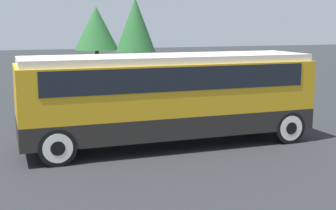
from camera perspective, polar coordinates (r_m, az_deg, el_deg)
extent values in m
plane|color=#26282B|center=(15.15, 0.00, -4.85)|extent=(120.00, 120.00, 0.00)
cube|color=black|center=(14.97, 0.00, -1.97)|extent=(9.23, 2.48, 0.67)
cube|color=gold|center=(14.78, 0.00, 2.26)|extent=(9.23, 2.48, 1.56)
cube|color=black|center=(14.74, 0.00, 3.71)|extent=(8.12, 2.52, 0.70)
cube|color=silver|center=(14.69, 0.00, 5.69)|extent=(9.04, 2.29, 0.22)
cube|color=gold|center=(16.83, 14.47, 2.11)|extent=(0.36, 2.38, 1.78)
cylinder|color=black|center=(15.72, 14.51, -2.66)|extent=(1.05, 0.28, 1.05)
cylinder|color=silver|center=(15.72, 14.51, -2.66)|extent=(0.82, 0.30, 0.82)
cylinder|color=black|center=(15.72, 14.51, -2.66)|extent=(0.40, 0.32, 0.40)
cylinder|color=black|center=(17.60, 10.40, -1.19)|extent=(1.05, 0.28, 1.05)
cylinder|color=silver|center=(17.60, 10.40, -1.19)|extent=(0.82, 0.30, 0.82)
cylinder|color=black|center=(17.60, 10.40, -1.19)|extent=(0.40, 0.32, 0.40)
cylinder|color=black|center=(13.16, -13.35, -5.03)|extent=(1.05, 0.28, 1.05)
cylinder|color=silver|center=(13.16, -13.35, -5.03)|extent=(0.82, 0.30, 0.82)
cylinder|color=black|center=(13.16, -13.35, -5.03)|extent=(0.40, 0.32, 0.40)
cylinder|color=black|center=(15.35, -14.30, -2.95)|extent=(1.05, 0.28, 1.05)
cylinder|color=silver|center=(15.35, -14.30, -2.95)|extent=(0.82, 0.30, 0.82)
cylinder|color=black|center=(15.35, -14.30, -2.95)|extent=(0.40, 0.32, 0.40)
cube|color=navy|center=(23.99, 3.65, 2.08)|extent=(4.50, 1.90, 0.69)
cube|color=black|center=(23.85, 3.27, 3.53)|extent=(2.34, 1.71, 0.55)
cylinder|color=black|center=(24.02, 8.31, 1.39)|extent=(0.71, 0.22, 0.71)
cylinder|color=black|center=(24.02, 8.31, 1.39)|extent=(0.27, 0.26, 0.27)
cylinder|color=black|center=(25.53, 6.51, 1.93)|extent=(0.71, 0.22, 0.71)
cylinder|color=black|center=(25.53, 6.51, 1.93)|extent=(0.27, 0.26, 0.27)
cylinder|color=black|center=(22.60, 0.41, 0.96)|extent=(0.71, 0.22, 0.71)
cylinder|color=black|center=(22.60, 0.41, 0.96)|extent=(0.27, 0.26, 0.27)
cylinder|color=black|center=(24.20, -0.99, 1.56)|extent=(0.71, 0.22, 0.71)
cylinder|color=black|center=(24.20, -0.99, 1.56)|extent=(0.27, 0.26, 0.27)
cube|color=#BCBCC1|center=(23.26, -12.48, 1.64)|extent=(4.17, 1.76, 0.70)
cube|color=black|center=(23.16, -12.95, 3.08)|extent=(2.17, 1.58, 0.50)
cylinder|color=black|center=(22.78, -8.24, 0.93)|extent=(0.71, 0.22, 0.71)
cylinder|color=black|center=(22.78, -8.24, 0.93)|extent=(0.27, 0.26, 0.27)
cylinder|color=black|center=(24.31, -8.98, 1.47)|extent=(0.71, 0.22, 0.71)
cylinder|color=black|center=(24.31, -8.98, 1.47)|extent=(0.27, 0.26, 0.27)
cylinder|color=black|center=(22.38, -16.23, 0.48)|extent=(0.71, 0.22, 0.71)
cylinder|color=black|center=(22.38, -16.23, 0.48)|extent=(0.27, 0.26, 0.27)
cylinder|color=black|center=(23.94, -16.47, 1.06)|extent=(0.71, 0.22, 0.71)
cylinder|color=black|center=(23.94, -16.47, 1.06)|extent=(0.27, 0.26, 0.27)
cylinder|color=brown|center=(35.07, -8.62, 5.07)|extent=(0.28, 0.28, 1.98)
cone|color=#28602D|center=(34.95, -8.73, 9.25)|extent=(3.20, 3.20, 3.14)
cylinder|color=brown|center=(33.79, -3.93, 4.91)|extent=(0.28, 0.28, 1.90)
cone|color=#28602D|center=(33.67, -3.99, 9.73)|extent=(2.82, 2.82, 3.78)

